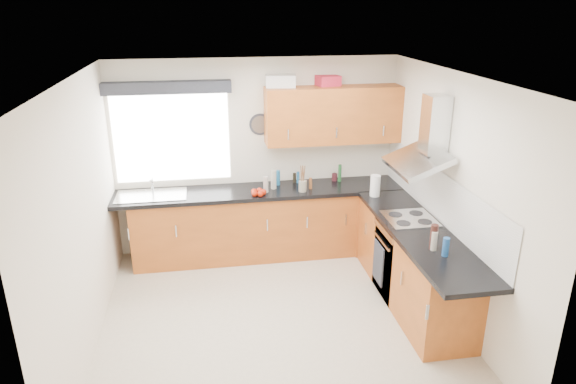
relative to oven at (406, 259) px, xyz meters
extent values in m
plane|color=beige|center=(-1.50, -0.30, -0.42)|extent=(3.60, 3.60, 0.00)
cube|color=white|center=(-1.50, -0.30, 2.08)|extent=(3.60, 3.60, 0.02)
cube|color=silver|center=(-1.50, 1.50, 0.82)|extent=(3.60, 0.02, 2.50)
cube|color=silver|center=(-1.50, -2.10, 0.82)|extent=(3.60, 0.02, 2.50)
cube|color=silver|center=(-3.30, -0.30, 0.82)|extent=(0.02, 3.60, 2.50)
cube|color=silver|center=(0.30, -0.30, 0.82)|extent=(0.02, 3.60, 2.50)
cube|color=white|center=(-2.55, 1.49, 1.12)|extent=(1.40, 0.02, 1.10)
cube|color=#24262D|center=(-2.55, 1.40, 1.76)|extent=(1.50, 0.18, 0.14)
cube|color=white|center=(0.29, 0.00, 0.75)|extent=(0.01, 3.00, 0.54)
cube|color=#954819|center=(-1.60, 1.21, 0.01)|extent=(3.00, 0.58, 0.86)
cube|color=#954819|center=(0.00, 1.20, 0.01)|extent=(0.60, 0.60, 0.86)
cube|color=#954819|center=(0.01, -0.15, 0.01)|extent=(0.58, 2.10, 0.86)
cube|color=black|center=(-1.50, 1.20, 0.46)|extent=(3.60, 0.62, 0.05)
cube|color=black|center=(0.00, -0.30, 0.46)|extent=(0.62, 2.42, 0.05)
cube|color=black|center=(0.00, 0.00, 0.00)|extent=(0.56, 0.58, 0.85)
cube|color=silver|center=(0.00, 0.00, 0.49)|extent=(0.52, 0.52, 0.01)
cube|color=#954819|center=(-0.55, 1.32, 1.38)|extent=(1.70, 0.35, 0.70)
cube|color=white|center=(-2.50, 1.22, -0.05)|extent=(0.57, 0.56, 0.75)
cylinder|color=#24262D|center=(-1.45, 1.48, 1.25)|extent=(0.27, 0.04, 0.27)
cube|color=white|center=(-1.20, 1.42, 1.80)|extent=(0.38, 0.29, 0.15)
cube|color=red|center=(-0.61, 1.42, 1.79)|extent=(0.31, 0.27, 0.12)
cylinder|color=gray|center=(-0.98, 1.05, 0.55)|extent=(0.10, 0.10, 0.14)
cylinder|color=white|center=(-0.15, 0.75, 0.62)|extent=(0.13, 0.13, 0.26)
cylinder|color=#351512|center=(-0.94, 1.12, 0.54)|extent=(0.05, 0.05, 0.12)
cylinder|color=#1D5A8E|center=(-0.98, 1.37, 0.56)|extent=(0.04, 0.04, 0.15)
cylinder|color=black|center=(-1.02, 1.40, 0.55)|extent=(0.04, 0.04, 0.13)
cylinder|color=#9C9685|center=(-1.32, 1.21, 0.61)|extent=(0.07, 0.07, 0.24)
cylinder|color=#3B151B|center=(-0.49, 1.38, 0.53)|extent=(0.07, 0.07, 0.10)
cylinder|color=brown|center=(-0.87, 1.13, 0.56)|extent=(0.04, 0.04, 0.14)
cylinder|color=#1D5325|center=(-0.43, 1.34, 0.60)|extent=(0.04, 0.04, 0.23)
cylinder|color=#1C5D8A|center=(-1.25, 1.34, 0.58)|extent=(0.05, 0.05, 0.19)
cylinder|color=gray|center=(-1.44, 1.09, 0.59)|extent=(0.06, 0.06, 0.20)
cylinder|color=#A39B8B|center=(-0.06, -0.73, 0.58)|extent=(0.06, 0.06, 0.19)
cylinder|color=#341612|center=(-0.06, -0.71, 0.61)|extent=(0.07, 0.07, 0.25)
cylinder|color=navy|center=(-0.01, -0.86, 0.58)|extent=(0.06, 0.06, 0.18)
camera|label=1|loc=(-2.14, -4.82, 2.70)|focal=32.00mm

